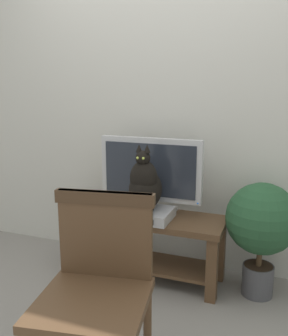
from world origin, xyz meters
name	(u,v)px	position (x,y,z in m)	size (l,w,h in m)	color
ground_plane	(126,314)	(0.00, 0.00, 0.00)	(12.00, 12.00, 0.00)	gray
back_wall	(171,86)	(0.00, 0.88, 1.40)	(7.00, 0.12, 2.80)	beige
tv_stand	(146,235)	(-0.05, 0.49, 0.33)	(1.13, 0.41, 0.49)	#513823
tv	(150,174)	(-0.05, 0.57, 0.78)	(0.76, 0.20, 0.55)	#B7B7BC
media_box	(145,214)	(-0.03, 0.42, 0.52)	(0.37, 0.29, 0.07)	#ADADB2
cat	(145,185)	(-0.03, 0.40, 0.74)	(0.22, 0.35, 0.46)	black
wooden_chair	(98,280)	(0.12, -0.58, 0.56)	(0.54, 0.54, 0.93)	#513823
book_stack	(98,203)	(-0.46, 0.52, 0.52)	(0.22, 0.17, 0.07)	#38664C
potted_plant	(261,224)	(0.74, 0.53, 0.51)	(0.48, 0.48, 0.79)	#47474C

